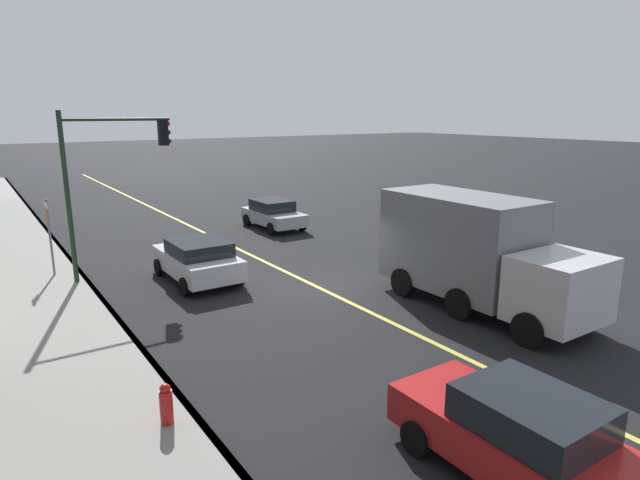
{
  "coord_description": "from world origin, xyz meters",
  "views": [
    {
      "loc": [
        -13.94,
        9.39,
        5.71
      ],
      "look_at": [
        -0.88,
        0.64,
        1.93
      ],
      "focal_mm": 30.03,
      "sensor_mm": 36.0,
      "label": 1
    }
  ],
  "objects": [
    {
      "name": "ground",
      "position": [
        0.0,
        0.0,
        0.0
      ],
      "size": [
        200.0,
        200.0,
        0.0
      ],
      "primitive_type": "plane",
      "color": "black"
    },
    {
      "name": "sidewalk_slab",
      "position": [
        0.0,
        8.11,
        0.07
      ],
      "size": [
        80.0,
        3.73,
        0.15
      ],
      "primitive_type": "cube",
      "color": "gray",
      "rests_on": "ground"
    },
    {
      "name": "curb_edge",
      "position": [
        0.0,
        6.32,
        0.07
      ],
      "size": [
        80.0,
        0.16,
        0.15
      ],
      "primitive_type": "cube",
      "color": "slate",
      "rests_on": "ground"
    },
    {
      "name": "lane_stripe_center",
      "position": [
        0.0,
        0.0,
        0.01
      ],
      "size": [
        80.0,
        0.16,
        0.01
      ],
      "primitive_type": "cube",
      "color": "#D8CC4C",
      "rests_on": "ground"
    },
    {
      "name": "car_white",
      "position": [
        3.15,
        3.02,
        0.76
      ],
      "size": [
        3.99,
        2.09,
        1.45
      ],
      "color": "silver",
      "rests_on": "ground"
    },
    {
      "name": "car_silver",
      "position": [
        9.27,
        -3.33,
        0.74
      ],
      "size": [
        3.91,
        1.93,
        1.42
      ],
      "color": "#A8AAB2",
      "rests_on": "ground"
    },
    {
      "name": "car_red",
      "position": [
        -9.63,
        2.69,
        0.78
      ],
      "size": [
        4.4,
        1.9,
        1.55
      ],
      "color": "red",
      "rests_on": "ground"
    },
    {
      "name": "truck_gray",
      "position": [
        -3.82,
        -2.92,
        1.72
      ],
      "size": [
        6.67,
        2.52,
        3.29
      ],
      "color": "silver",
      "rests_on": "ground"
    },
    {
      "name": "traffic_light_mast",
      "position": [
        4.84,
        5.31,
        3.93
      ],
      "size": [
        0.28,
        3.61,
        5.76
      ],
      "color": "#1E3823",
      "rests_on": "ground"
    },
    {
      "name": "street_sign_post",
      "position": [
        6.16,
        7.15,
        1.66
      ],
      "size": [
        0.6,
        0.08,
        2.82
      ],
      "color": "slate",
      "rests_on": "ground"
    },
    {
      "name": "fire_hydrant",
      "position": [
        -5.11,
        6.84,
        0.47
      ],
      "size": [
        0.24,
        0.24,
        0.94
      ],
      "color": "red",
      "rests_on": "ground"
    }
  ]
}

